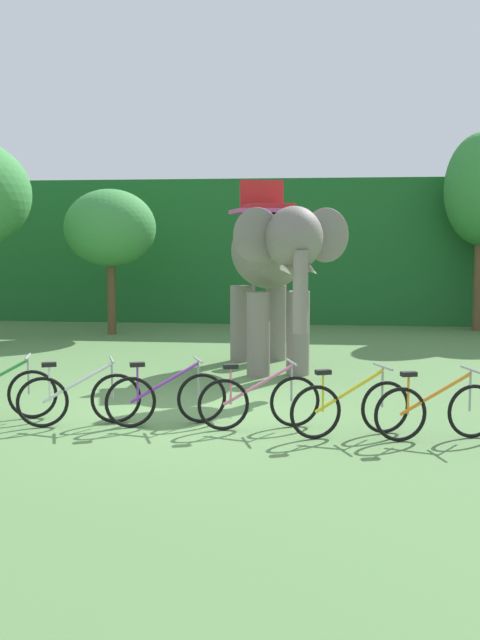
{
  "coord_description": "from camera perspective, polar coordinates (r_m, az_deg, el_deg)",
  "views": [
    {
      "loc": [
        2.1,
        -10.77,
        2.59
      ],
      "look_at": [
        0.76,
        1.0,
        1.3
      ],
      "focal_mm": 42.09,
      "sensor_mm": 36.0,
      "label": 1
    }
  ],
  "objects": [
    {
      "name": "bike_pink",
      "position": [
        10.28,
        1.47,
        -6.16
      ],
      "size": [
        1.65,
        0.67,
        0.92
      ],
      "color": "black",
      "rests_on": "ground"
    },
    {
      "name": "bike_white",
      "position": [
        10.69,
        -12.12,
        -5.83
      ],
      "size": [
        1.62,
        0.73,
        0.92
      ],
      "color": "black",
      "rests_on": "ground"
    },
    {
      "name": "ground_plane",
      "position": [
        11.28,
        -4.45,
        -7.08
      ],
      "size": [
        80.0,
        80.0,
        0.0
      ],
      "primitive_type": "plane",
      "color": "#567F47"
    },
    {
      "name": "tree_center_right",
      "position": [
        20.59,
        -9.84,
        6.86
      ],
      "size": [
        2.46,
        2.46,
        3.92
      ],
      "color": "brown",
      "rests_on": "ground"
    },
    {
      "name": "bike_orange",
      "position": [
        10.04,
        14.73,
        -6.67
      ],
      "size": [
        1.65,
        0.66,
        0.92
      ],
      "color": "black",
      "rests_on": "ground"
    },
    {
      "name": "bike_purple",
      "position": [
        10.51,
        -5.63,
        -5.92
      ],
      "size": [
        1.61,
        0.76,
        0.92
      ],
      "color": "black",
      "rests_on": "ground"
    },
    {
      "name": "elephant",
      "position": [
        14.65,
        2.44,
        4.69
      ],
      "size": [
        2.66,
        4.24,
        3.78
      ],
      "color": "slate",
      "rests_on": "ground"
    },
    {
      "name": "bike_yellow",
      "position": [
        10.0,
        8.41,
        -6.59
      ],
      "size": [
        1.59,
        0.78,
        0.92
      ],
      "color": "black",
      "rests_on": "ground"
    },
    {
      "name": "foliage_hedge",
      "position": [
        25.67,
        1.8,
        5.31
      ],
      "size": [
        36.0,
        6.0,
        4.38
      ],
      "primitive_type": "cube",
      "color": "#1E6028",
      "rests_on": "ground"
    }
  ]
}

